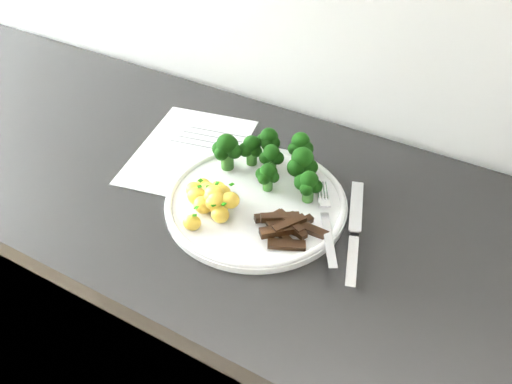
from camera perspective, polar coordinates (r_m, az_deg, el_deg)
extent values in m
cube|color=black|center=(1.25, -0.23, -15.69)|extent=(2.29, 0.57, 0.86)
cube|color=white|center=(1.04, -7.08, 4.35)|extent=(0.24, 0.30, 0.00)
cube|color=slate|center=(1.08, -3.89, 6.34)|extent=(0.13, 0.03, 0.00)
cube|color=slate|center=(1.07, -4.65, 5.88)|extent=(0.12, 0.03, 0.00)
cube|color=slate|center=(1.06, -5.42, 5.41)|extent=(0.12, 0.03, 0.00)
cube|color=slate|center=(1.05, -6.21, 4.93)|extent=(0.11, 0.03, 0.00)
cylinder|color=white|center=(0.91, 0.00, -1.18)|extent=(0.31, 0.31, 0.01)
torus|color=white|center=(0.90, 0.00, -0.87)|extent=(0.30, 0.30, 0.01)
cylinder|color=#2C601E|center=(0.94, 1.62, 2.81)|extent=(0.02, 0.02, 0.02)
sphere|color=black|center=(0.92, 2.31, 3.62)|extent=(0.02, 0.02, 0.02)
sphere|color=black|center=(0.94, 1.70, 4.12)|extent=(0.02, 0.02, 0.02)
sphere|color=black|center=(0.92, 0.96, 3.63)|extent=(0.02, 0.02, 0.02)
sphere|color=black|center=(0.92, 1.65, 4.19)|extent=(0.03, 0.03, 0.03)
cylinder|color=#2C601E|center=(0.93, 4.82, 1.75)|extent=(0.02, 0.02, 0.03)
sphere|color=black|center=(0.91, 5.73, 2.65)|extent=(0.03, 0.03, 0.03)
sphere|color=black|center=(0.92, 4.93, 3.54)|extent=(0.03, 0.03, 0.03)
sphere|color=black|center=(0.90, 4.28, 2.61)|extent=(0.03, 0.03, 0.03)
sphere|color=black|center=(0.91, 4.95, 3.57)|extent=(0.04, 0.04, 0.04)
cylinder|color=#2C601E|center=(0.97, -0.46, 3.69)|extent=(0.02, 0.02, 0.03)
sphere|color=black|center=(0.95, 0.05, 4.32)|extent=(0.02, 0.02, 0.02)
sphere|color=black|center=(0.97, -0.26, 5.09)|extent=(0.03, 0.03, 0.03)
sphere|color=black|center=(0.96, -1.12, 4.52)|extent=(0.03, 0.03, 0.03)
sphere|color=black|center=(0.95, -0.47, 5.12)|extent=(0.03, 0.03, 0.03)
cylinder|color=#2C601E|center=(0.96, 4.65, 3.84)|extent=(0.02, 0.02, 0.03)
sphere|color=black|center=(0.94, 5.31, 4.60)|extent=(0.03, 0.03, 0.03)
sphere|color=black|center=(0.96, 4.82, 5.28)|extent=(0.02, 0.02, 0.02)
sphere|color=black|center=(0.94, 4.14, 4.61)|extent=(0.02, 0.02, 0.02)
sphere|color=black|center=(0.94, 4.75, 5.38)|extent=(0.03, 0.03, 0.03)
cylinder|color=#2C601E|center=(0.97, 1.34, 4.53)|extent=(0.02, 0.02, 0.03)
sphere|color=black|center=(0.96, 1.90, 5.22)|extent=(0.02, 0.02, 0.02)
sphere|color=black|center=(0.97, 1.56, 5.92)|extent=(0.03, 0.03, 0.03)
sphere|color=black|center=(0.97, 0.70, 5.60)|extent=(0.02, 0.02, 0.02)
sphere|color=black|center=(0.95, 1.19, 5.10)|extent=(0.02, 0.02, 0.02)
sphere|color=black|center=(0.96, 1.37, 5.95)|extent=(0.03, 0.03, 0.03)
cylinder|color=#2C601E|center=(0.90, 5.53, -0.21)|extent=(0.02, 0.02, 0.03)
sphere|color=black|center=(0.88, 6.36, 0.60)|extent=(0.02, 0.02, 0.02)
sphere|color=black|center=(0.89, 5.81, 1.29)|extent=(0.03, 0.03, 0.03)
sphere|color=black|center=(0.89, 4.89, 1.03)|extent=(0.03, 0.03, 0.03)
sphere|color=black|center=(0.88, 5.38, 0.31)|extent=(0.02, 0.02, 0.02)
sphere|color=black|center=(0.88, 5.65, 1.26)|extent=(0.03, 0.03, 0.03)
cylinder|color=#2C601E|center=(0.96, -3.06, 3.36)|extent=(0.02, 0.02, 0.03)
sphere|color=black|center=(0.94, -2.30, 4.35)|extent=(0.03, 0.03, 0.03)
sphere|color=black|center=(0.96, -2.80, 5.04)|extent=(0.03, 0.03, 0.03)
sphere|color=black|center=(0.95, -3.93, 4.62)|extent=(0.03, 0.03, 0.03)
sphere|color=black|center=(0.94, -3.71, 4.09)|extent=(0.02, 0.02, 0.02)
sphere|color=black|center=(0.94, -3.14, 5.09)|extent=(0.04, 0.04, 0.04)
cylinder|color=#2C601E|center=(0.92, 1.25, 0.91)|extent=(0.02, 0.02, 0.02)
sphere|color=black|center=(0.90, 1.89, 1.59)|extent=(0.02, 0.02, 0.02)
sphere|color=black|center=(0.91, 1.66, 2.13)|extent=(0.02, 0.02, 0.02)
sphere|color=black|center=(0.91, 0.62, 1.93)|extent=(0.02, 0.02, 0.02)
sphere|color=black|center=(0.90, 0.86, 1.47)|extent=(0.02, 0.02, 0.02)
sphere|color=black|center=(0.90, 1.27, 2.23)|extent=(0.03, 0.03, 0.03)
ellipsoid|color=gold|center=(0.92, -5.62, 0.76)|extent=(0.03, 0.02, 0.02)
ellipsoid|color=gold|center=(0.90, -4.68, -0.11)|extent=(0.03, 0.03, 0.03)
ellipsoid|color=gold|center=(0.88, -4.20, -1.18)|extent=(0.03, 0.03, 0.03)
ellipsoid|color=gold|center=(0.87, -3.92, -1.45)|extent=(0.03, 0.03, 0.03)
ellipsoid|color=gold|center=(0.85, -6.81, -3.23)|extent=(0.03, 0.03, 0.03)
ellipsoid|color=gold|center=(0.91, -6.60, 0.30)|extent=(0.03, 0.03, 0.02)
ellipsoid|color=gold|center=(0.88, -4.23, -1.45)|extent=(0.03, 0.03, 0.02)
ellipsoid|color=gold|center=(0.88, -5.63, -1.37)|extent=(0.03, 0.03, 0.03)
ellipsoid|color=gold|center=(0.90, -3.63, -0.15)|extent=(0.03, 0.03, 0.03)
ellipsoid|color=gold|center=(0.91, -5.14, 0.25)|extent=(0.03, 0.03, 0.03)
ellipsoid|color=gold|center=(0.89, -6.25, -0.44)|extent=(0.03, 0.03, 0.03)
ellipsoid|color=gold|center=(0.87, -4.41, -0.23)|extent=(0.03, 0.03, 0.03)
ellipsoid|color=gold|center=(0.86, -2.75, -0.87)|extent=(0.03, 0.03, 0.03)
ellipsoid|color=gold|center=(0.86, -4.24, -0.80)|extent=(0.03, 0.03, 0.03)
ellipsoid|color=gold|center=(0.87, -4.69, -0.54)|extent=(0.03, 0.02, 0.02)
ellipsoid|color=gold|center=(0.87, -4.26, -0.37)|extent=(0.03, 0.02, 0.02)
ellipsoid|color=gold|center=(0.86, -4.54, -1.18)|extent=(0.03, 0.02, 0.02)
ellipsoid|color=gold|center=(0.86, -3.82, -2.40)|extent=(0.03, 0.03, 0.03)
ellipsoid|color=gold|center=(0.91, -4.05, 0.37)|extent=(0.03, 0.03, 0.02)
cube|color=#166305|center=(0.84, -6.35, -1.66)|extent=(0.01, 0.01, 0.00)
cube|color=#166305|center=(0.89, -5.91, 1.21)|extent=(0.01, 0.01, 0.00)
cube|color=#166305|center=(0.88, -5.10, 0.58)|extent=(0.01, 0.01, 0.00)
cube|color=#166305|center=(0.85, -4.54, -1.39)|extent=(0.01, 0.01, 0.00)
cube|color=#166305|center=(0.89, -4.15, 0.94)|extent=(0.01, 0.01, 0.00)
cube|color=#166305|center=(0.87, -3.96, 0.16)|extent=(0.01, 0.01, 0.00)
cube|color=#166305|center=(0.87, -4.79, -0.10)|extent=(0.01, 0.01, 0.00)
cube|color=#166305|center=(0.87, -4.35, -0.05)|extent=(0.01, 0.01, 0.00)
cube|color=#166305|center=(0.84, -6.54, -2.46)|extent=(0.01, 0.01, 0.00)
cube|color=#166305|center=(0.88, -5.99, 0.59)|extent=(0.01, 0.01, 0.00)
cube|color=#166305|center=(0.87, -3.67, -0.12)|extent=(0.01, 0.01, 0.00)
cube|color=#166305|center=(0.84, -3.45, -1.29)|extent=(0.01, 0.01, 0.00)
cube|color=#166305|center=(0.89, -2.60, 0.81)|extent=(0.01, 0.01, 0.00)
cube|color=#166305|center=(0.86, -4.49, -0.61)|extent=(0.01, 0.01, 0.00)
cube|color=black|center=(0.85, 4.66, -3.38)|extent=(0.03, 0.05, 0.01)
cube|color=black|center=(0.85, 3.37, -3.80)|extent=(0.06, 0.02, 0.01)
cube|color=black|center=(0.86, 1.54, -2.68)|extent=(0.05, 0.05, 0.02)
cube|color=black|center=(0.84, 2.66, -4.40)|extent=(0.06, 0.04, 0.01)
cube|color=black|center=(0.85, 5.62, -3.90)|extent=(0.06, 0.02, 0.02)
cube|color=black|center=(0.82, 3.26, -5.59)|extent=(0.06, 0.04, 0.01)
cube|color=black|center=(0.84, 3.56, -3.37)|extent=(0.04, 0.06, 0.01)
cube|color=black|center=(0.85, 2.66, -3.01)|extent=(0.04, 0.05, 0.01)
cube|color=black|center=(0.85, 2.57, -2.70)|extent=(0.06, 0.05, 0.01)
cube|color=black|center=(0.84, 3.62, -3.14)|extent=(0.06, 0.03, 0.01)
cube|color=black|center=(0.84, 3.67, -3.45)|extent=(0.07, 0.04, 0.01)
cube|color=black|center=(0.83, 2.23, -4.14)|extent=(0.05, 0.05, 0.01)
cube|color=silver|center=(0.83, 7.70, -5.03)|extent=(0.08, 0.12, 0.02)
cube|color=silver|center=(0.89, 7.23, -1.03)|extent=(0.03, 0.03, 0.01)
cylinder|color=silver|center=(0.91, 7.55, 0.17)|extent=(0.02, 0.04, 0.00)
cylinder|color=silver|center=(0.91, 7.24, 0.17)|extent=(0.02, 0.04, 0.00)
cylinder|color=silver|center=(0.91, 6.93, 0.17)|extent=(0.02, 0.04, 0.00)
cylinder|color=silver|center=(0.91, 6.62, 0.17)|extent=(0.02, 0.04, 0.00)
cube|color=silver|center=(0.90, 10.60, -1.44)|extent=(0.06, 0.13, 0.01)
cube|color=silver|center=(0.83, 10.16, -7.00)|extent=(0.05, 0.11, 0.02)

